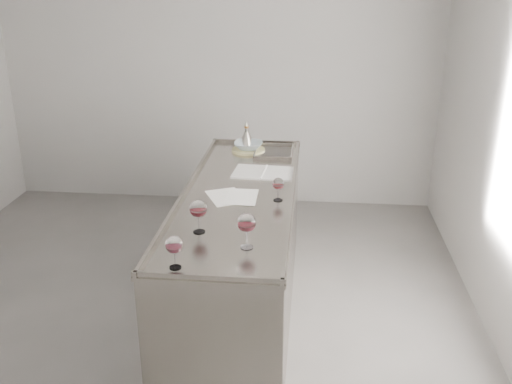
# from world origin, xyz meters

# --- Properties ---
(room_shell) EXTENTS (4.54, 5.04, 2.84)m
(room_shell) POSITION_xyz_m (0.00, 0.00, 1.40)
(room_shell) COLOR #575451
(room_shell) RESTS_ON ground
(counter) EXTENTS (0.77, 2.42, 0.97)m
(counter) POSITION_xyz_m (0.50, 0.30, 0.47)
(counter) COLOR gray
(counter) RESTS_ON ground
(wine_glass_left) EXTENTS (0.09, 0.09, 0.18)m
(wine_glass_left) POSITION_xyz_m (0.31, -0.78, 1.06)
(wine_glass_left) COLOR white
(wine_glass_left) RESTS_ON counter
(wine_glass_middle) EXTENTS (0.10, 0.10, 0.20)m
(wine_glass_middle) POSITION_xyz_m (0.35, -0.35, 1.08)
(wine_glass_middle) COLOR white
(wine_glass_middle) RESTS_ON counter
(wine_glass_right) EXTENTS (0.10, 0.10, 0.20)m
(wine_glass_right) POSITION_xyz_m (0.65, -0.52, 1.08)
(wine_glass_right) COLOR white
(wine_glass_right) RESTS_ON counter
(wine_glass_small) EXTENTS (0.08, 0.08, 0.16)m
(wine_glass_small) POSITION_xyz_m (0.78, 0.18, 1.05)
(wine_glass_small) COLOR white
(wine_glass_small) RESTS_ON counter
(notebook) EXTENTS (0.47, 0.34, 0.02)m
(notebook) POSITION_xyz_m (0.64, 0.71, 0.95)
(notebook) COLOR silver
(notebook) RESTS_ON counter
(loose_paper_top) EXTENTS (0.33, 0.37, 0.00)m
(loose_paper_top) POSITION_xyz_m (0.43, 0.21, 0.94)
(loose_paper_top) COLOR silver
(loose_paper_top) RESTS_ON counter
(loose_paper_under) EXTENTS (0.21, 0.30, 0.00)m
(loose_paper_under) POSITION_xyz_m (0.53, 0.21, 0.94)
(loose_paper_under) COLOR white
(loose_paper_under) RESTS_ON counter
(trivet) EXTENTS (0.35, 0.35, 0.02)m
(trivet) POSITION_xyz_m (0.46, 1.26, 0.95)
(trivet) COLOR beige
(trivet) RESTS_ON counter
(ceramic_bowl) EXTENTS (0.24, 0.24, 0.06)m
(ceramic_bowl) POSITION_xyz_m (0.46, 1.26, 0.99)
(ceramic_bowl) COLOR #90A0A7
(ceramic_bowl) RESTS_ON trivet
(wine_funnel) EXTENTS (0.16, 0.16, 0.23)m
(wine_funnel) POSITION_xyz_m (0.43, 1.38, 1.01)
(wine_funnel) COLOR #A19A8F
(wine_funnel) RESTS_ON counter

